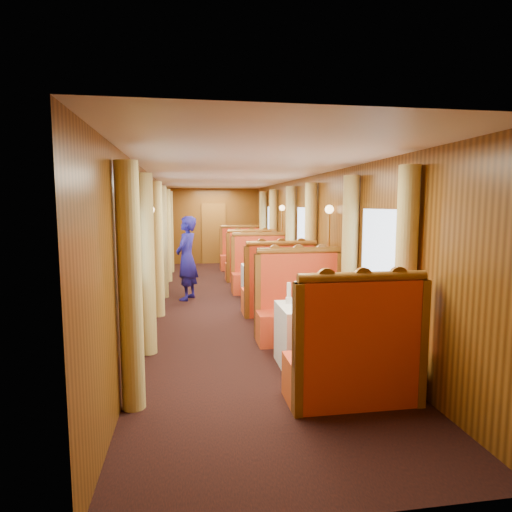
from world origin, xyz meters
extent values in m
cube|color=brown|center=(0.00, 5.97, 1.00)|extent=(0.80, 0.04, 2.00)
cube|color=white|center=(0.75, -3.50, 0.38)|extent=(1.05, 0.72, 0.75)
cube|color=red|center=(0.75, -4.45, 0.23)|extent=(1.30, 0.55, 0.45)
cube|color=red|center=(0.75, -4.67, 0.85)|extent=(1.30, 0.12, 0.80)
cylinder|color=brown|center=(0.75, -4.67, 1.29)|extent=(1.23, 0.10, 0.10)
cube|color=red|center=(0.75, -2.55, 0.23)|extent=(1.30, 0.55, 0.45)
cube|color=red|center=(0.75, -2.33, 0.85)|extent=(1.30, 0.12, 0.80)
cylinder|color=brown|center=(0.75, -2.33, 1.29)|extent=(1.23, 0.10, 0.10)
cube|color=white|center=(0.75, 0.00, 0.38)|extent=(1.05, 0.72, 0.75)
cube|color=red|center=(0.75, -0.95, 0.23)|extent=(1.30, 0.55, 0.45)
cube|color=red|center=(0.75, -1.17, 0.85)|extent=(1.30, 0.12, 0.80)
cylinder|color=brown|center=(0.75, -1.17, 1.29)|extent=(1.23, 0.10, 0.10)
cube|color=red|center=(0.75, 0.95, 0.23)|extent=(1.30, 0.55, 0.45)
cube|color=red|center=(0.75, 1.17, 0.85)|extent=(1.30, 0.12, 0.80)
cylinder|color=brown|center=(0.75, 1.17, 1.29)|extent=(1.23, 0.10, 0.10)
cube|color=white|center=(0.75, 3.50, 0.38)|extent=(1.05, 0.72, 0.75)
cube|color=red|center=(0.75, 2.55, 0.23)|extent=(1.30, 0.55, 0.45)
cube|color=red|center=(0.75, 2.33, 0.85)|extent=(1.30, 0.12, 0.80)
cylinder|color=brown|center=(0.75, 2.33, 1.29)|extent=(1.23, 0.10, 0.10)
cube|color=red|center=(0.75, 4.45, 0.23)|extent=(1.30, 0.55, 0.45)
cube|color=red|center=(0.75, 4.67, 0.85)|extent=(1.30, 0.12, 0.80)
cylinder|color=brown|center=(0.75, 4.67, 1.29)|extent=(1.23, 0.10, 0.10)
cube|color=silver|center=(0.63, -3.57, 0.76)|extent=(0.34, 0.27, 0.01)
cylinder|color=white|center=(1.09, -3.62, 0.76)|extent=(0.21, 0.21, 0.01)
cylinder|color=white|center=(0.36, -3.37, 0.79)|extent=(0.08, 0.08, 0.08)
cylinder|color=white|center=(0.36, -3.37, 0.92)|extent=(0.05, 0.05, 0.18)
cylinder|color=white|center=(0.46, -3.31, 0.79)|extent=(0.08, 0.08, 0.08)
cylinder|color=white|center=(0.46, -3.31, 0.92)|extent=(0.05, 0.05, 0.18)
cylinder|color=silver|center=(0.76, -0.01, 0.82)|extent=(0.06, 0.06, 0.14)
cylinder|color=silver|center=(0.72, 3.48, 0.82)|extent=(0.06, 0.06, 0.14)
cylinder|color=#D0BD6A|center=(-1.38, -4.28, 1.18)|extent=(0.22, 0.22, 2.35)
cylinder|color=#D0BD6A|center=(-1.38, -2.72, 1.18)|extent=(0.22, 0.22, 2.35)
cylinder|color=#D0BD6A|center=(1.38, -4.28, 1.18)|extent=(0.22, 0.22, 2.35)
cylinder|color=#D0BD6A|center=(1.38, -2.72, 1.18)|extent=(0.22, 0.22, 2.35)
cylinder|color=#D0BD6A|center=(-1.38, -0.78, 1.18)|extent=(0.22, 0.22, 2.35)
cylinder|color=#D0BD6A|center=(-1.38, 0.78, 1.18)|extent=(0.22, 0.22, 2.35)
cylinder|color=#D0BD6A|center=(1.38, -0.78, 1.18)|extent=(0.22, 0.22, 2.35)
cylinder|color=#D0BD6A|center=(1.38, 0.78, 1.18)|extent=(0.22, 0.22, 2.35)
cylinder|color=#D0BD6A|center=(-1.38, 2.72, 1.18)|extent=(0.22, 0.22, 2.35)
cylinder|color=#D0BD6A|center=(-1.38, 4.28, 1.18)|extent=(0.22, 0.22, 2.35)
cylinder|color=#D0BD6A|center=(1.38, 2.72, 1.18)|extent=(0.22, 0.22, 2.35)
cylinder|color=#D0BD6A|center=(1.38, 4.28, 1.18)|extent=(0.22, 0.22, 2.35)
cylinder|color=#BF8C3F|center=(-1.40, -1.75, 0.93)|extent=(0.04, 0.04, 1.85)
sphere|color=#FFD18C|center=(-1.40, -1.75, 1.88)|extent=(0.14, 0.14, 0.14)
cylinder|color=#BF8C3F|center=(1.40, -1.75, 0.93)|extent=(0.04, 0.04, 1.85)
sphere|color=#FFD18C|center=(1.40, -1.75, 1.88)|extent=(0.14, 0.14, 0.14)
cylinder|color=#BF8C3F|center=(-1.40, 1.75, 0.93)|extent=(0.04, 0.04, 1.85)
sphere|color=#FFD18C|center=(-1.40, 1.75, 1.88)|extent=(0.14, 0.14, 0.14)
cylinder|color=#BF8C3F|center=(1.40, 1.75, 0.93)|extent=(0.04, 0.04, 1.85)
sphere|color=#FFD18C|center=(1.40, 1.75, 1.88)|extent=(0.14, 0.14, 0.14)
imported|color=navy|center=(-0.88, 0.47, 0.86)|extent=(0.62, 0.74, 1.73)
cube|color=beige|center=(0.75, 0.80, 0.75)|extent=(0.40, 0.24, 0.55)
sphere|color=tan|center=(0.75, 0.80, 1.11)|extent=(0.20, 0.20, 0.20)
cube|color=beige|center=(0.75, 0.63, 0.52)|extent=(0.36, 0.30, 0.14)
camera|label=1|loc=(-0.83, -8.35, 1.95)|focal=30.00mm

